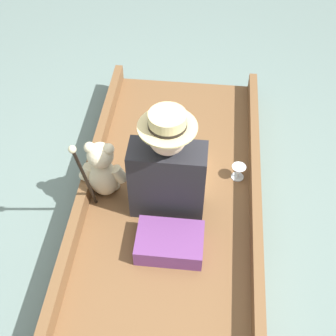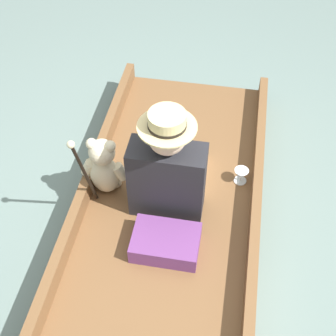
{
  "view_description": "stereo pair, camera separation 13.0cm",
  "coord_description": "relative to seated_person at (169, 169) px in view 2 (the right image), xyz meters",
  "views": [
    {
      "loc": [
        0.19,
        -1.85,
        2.55
      ],
      "look_at": [
        -0.01,
        0.02,
        0.47
      ],
      "focal_mm": 50.0,
      "sensor_mm": 36.0,
      "label": 1
    },
    {
      "loc": [
        0.31,
        -1.83,
        2.55
      ],
      "look_at": [
        -0.01,
        0.02,
        0.47
      ],
      "focal_mm": 50.0,
      "sensor_mm": 36.0,
      "label": 2
    }
  ],
  "objects": [
    {
      "name": "walking_cane",
      "position": [
        -0.47,
        -0.2,
        0.13
      ],
      "size": [
        0.04,
        0.24,
        0.73
      ],
      "color": "black",
      "rests_on": "punt_boat"
    },
    {
      "name": "teddy_bear",
      "position": [
        -0.42,
        0.02,
        -0.08
      ],
      "size": [
        0.32,
        0.19,
        0.46
      ],
      "color": "beige",
      "rests_on": "punt_boat"
    },
    {
      "name": "seated_person",
      "position": [
        0.0,
        0.0,
        0.0
      ],
      "size": [
        0.46,
        0.67,
        0.8
      ],
      "rotation": [
        0.0,
        0.0,
        -0.1
      ],
      "color": "white",
      "rests_on": "punt_boat"
    },
    {
      "name": "ground_plane",
      "position": [
        0.01,
        -0.05,
        -0.42
      ],
      "size": [
        16.0,
        16.0,
        0.0
      ],
      "primitive_type": "plane",
      "color": "slate"
    },
    {
      "name": "wine_glass",
      "position": [
        0.45,
        0.24,
        -0.22
      ],
      "size": [
        0.1,
        0.1,
        0.11
      ],
      "color": "silver",
      "rests_on": "punt_boat"
    },
    {
      "name": "seat_cushion",
      "position": [
        0.05,
        -0.38,
        -0.24
      ],
      "size": [
        0.4,
        0.28,
        0.12
      ],
      "color": "#6B3875",
      "rests_on": "punt_boat"
    },
    {
      "name": "punt_boat",
      "position": [
        0.01,
        -0.05,
        -0.35
      ],
      "size": [
        1.16,
        2.6,
        0.26
      ],
      "color": "brown",
      "rests_on": "ground_plane"
    }
  ]
}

